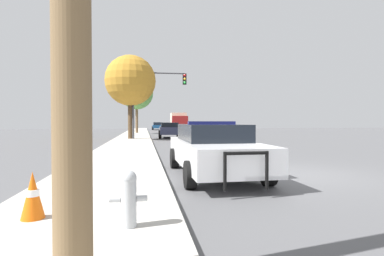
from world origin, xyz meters
name	(u,v)px	position (x,y,z in m)	size (l,w,h in m)	color
ground_plane	(290,175)	(0.00, 0.00, 0.00)	(110.00, 110.00, 0.00)	#565659
sidewalk_left	(108,178)	(-5.10, 0.00, 0.07)	(3.00, 110.00, 0.13)	#BCB7AD
police_car	(213,148)	(-2.21, 0.30, 0.77)	(2.19, 5.17, 1.54)	white
fire_hydrant	(129,197)	(-4.37, -3.97, 0.54)	(0.50, 0.22, 0.76)	#B7BCC1
traffic_light	(154,91)	(-3.30, 16.60, 4.04)	(4.42, 0.35, 5.50)	#424247
car_background_distant	(158,126)	(-1.72, 45.54, 0.72)	(2.03, 4.53, 1.36)	navy
car_background_midblock	(169,130)	(-1.82, 19.68, 0.77)	(2.12, 3.99, 1.42)	#333856
box_truck	(178,121)	(1.45, 40.78, 1.60)	(2.89, 7.64, 2.91)	maroon
tree_sidewalk_mid	(130,81)	(-5.23, 16.81, 4.82)	(4.10, 4.10, 6.77)	#4C3823
tree_sidewalk_far	(137,93)	(-5.02, 29.28, 4.98)	(4.02, 4.02, 6.88)	brown
traffic_cone	(33,195)	(-5.76, -3.40, 0.47)	(0.33, 0.33, 0.68)	orange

